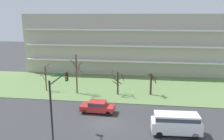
% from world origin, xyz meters
% --- Properties ---
extents(ground, '(160.00, 160.00, 0.00)m').
position_xyz_m(ground, '(0.00, 0.00, 0.00)').
color(ground, '#38383A').
extents(grass_lawn_strip, '(80.00, 16.00, 0.08)m').
position_xyz_m(grass_lawn_strip, '(0.00, 14.00, 0.04)').
color(grass_lawn_strip, '#66844C').
rests_on(grass_lawn_strip, ground).
extents(apartment_building, '(43.37, 13.97, 12.80)m').
position_xyz_m(apartment_building, '(0.00, 28.51, 6.40)').
color(apartment_building, '#B2A899').
rests_on(apartment_building, ground).
extents(tree_far_left, '(1.88, 2.16, 4.69)m').
position_xyz_m(tree_far_left, '(-11.92, 10.18, 2.37)').
color(tree_far_left, '#4C3828').
rests_on(tree_far_left, ground).
extents(tree_left, '(1.91, 2.16, 6.49)m').
position_xyz_m(tree_left, '(-6.30, 9.53, 3.52)').
color(tree_left, brown).
rests_on(tree_left, ground).
extents(tree_center, '(2.19, 2.17, 3.87)m').
position_xyz_m(tree_center, '(0.29, 9.73, 2.21)').
color(tree_center, '#423023').
rests_on(tree_center, ground).
extents(tree_right, '(1.56, 1.63, 3.83)m').
position_xyz_m(tree_right, '(5.64, 10.28, 2.05)').
color(tree_right, '#423023').
rests_on(tree_right, ground).
extents(van_white_near_left, '(5.28, 2.21, 2.36)m').
position_xyz_m(van_white_near_left, '(7.85, -2.00, 1.40)').
color(van_white_near_left, white).
rests_on(van_white_near_left, ground).
extents(sedan_red_center_left, '(4.46, 1.95, 1.57)m').
position_xyz_m(sedan_red_center_left, '(-1.56, 2.50, 0.87)').
color(sedan_red_center_left, '#B22828').
rests_on(sedan_red_center_left, ground).
extents(traffic_signal_mast, '(0.90, 5.01, 6.89)m').
position_xyz_m(traffic_signal_mast, '(-4.01, -5.01, 4.67)').
color(traffic_signal_mast, black).
rests_on(traffic_signal_mast, ground).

